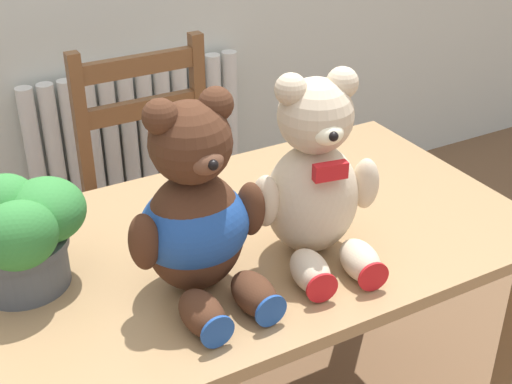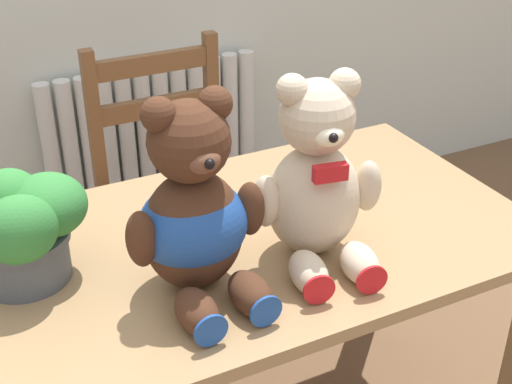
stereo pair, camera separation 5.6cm
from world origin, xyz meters
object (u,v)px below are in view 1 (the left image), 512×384
Objects in this scene: wooden_chair_behind at (164,198)px; teddy_bear_left at (196,217)px; teddy_bear_right at (316,180)px; potted_plant at (22,231)px.

teddy_bear_left reaches higher than wooden_chair_behind.
wooden_chair_behind is 0.93m from teddy_bear_left.
teddy_bear_left is at bearing 9.02° from teddy_bear_right.
potted_plant is (-0.53, -0.62, 0.39)m from wooden_chair_behind.
wooden_chair_behind is at bearing -108.76° from teddy_bear_left.
teddy_bear_right is at bearing -17.62° from potted_plant.
wooden_chair_behind is at bearing 49.60° from potted_plant.
teddy_bear_right is 1.68× the size of potted_plant.
teddy_bear_right is at bearing 176.90° from teddy_bear_left.
teddy_bear_left reaches higher than potted_plant.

